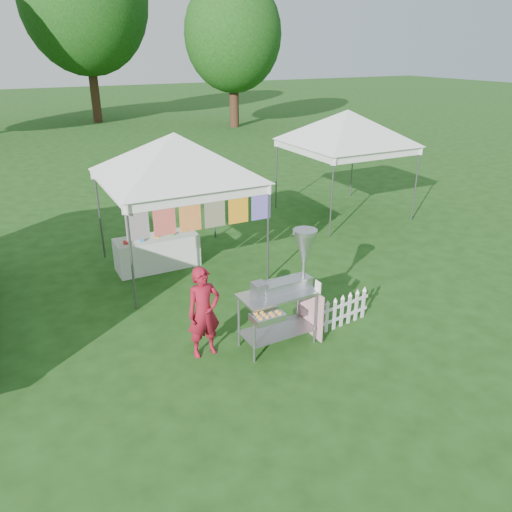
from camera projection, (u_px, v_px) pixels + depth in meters
ground at (253, 343)px, 8.38m from camera, size 120.00×120.00×0.00m
canopy_main at (174, 133)px, 10.07m from camera, size 4.24×4.24×3.45m
canopy_right at (348, 110)px, 13.64m from camera, size 4.24×4.24×3.45m
tree_mid at (84, 0)px, 29.75m from camera, size 7.60×7.60×11.52m
tree_right at (233, 35)px, 28.58m from camera, size 5.60×5.60×8.42m
donut_cart at (289, 281)px, 8.01m from camera, size 1.38×0.98×1.93m
vendor at (204, 312)px, 7.82m from camera, size 0.56×0.38×1.51m
picket_fence at (346, 311)px, 8.83m from camera, size 1.07×0.17×0.56m
display_table at (157, 252)px, 11.11m from camera, size 1.80×0.70×0.73m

